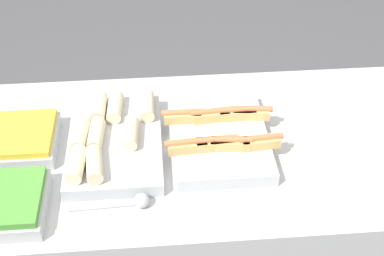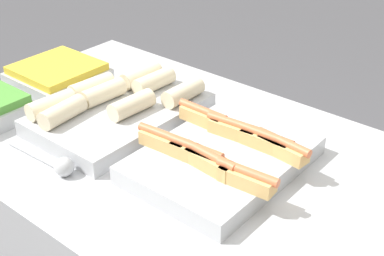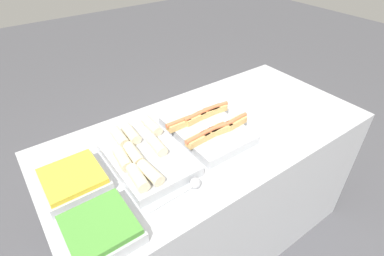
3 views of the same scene
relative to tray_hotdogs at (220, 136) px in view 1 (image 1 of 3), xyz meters
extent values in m
cube|color=#B7BABF|center=(0.02, 0.00, -0.49)|extent=(1.81, 0.88, 0.90)
cube|color=#B7BABF|center=(0.00, 0.00, -0.01)|extent=(0.33, 0.46, 0.05)
cube|color=tan|center=(0.12, 0.08, 0.03)|extent=(0.14, 0.06, 0.04)
cylinder|color=#D66B42|center=(0.12, 0.08, 0.05)|extent=(0.15, 0.04, 0.02)
cube|color=tan|center=(0.03, -0.08, 0.03)|extent=(0.14, 0.06, 0.04)
cylinder|color=#D66B42|center=(0.03, -0.08, 0.05)|extent=(0.15, 0.04, 0.02)
cube|color=tan|center=(-0.12, -0.08, 0.03)|extent=(0.14, 0.05, 0.04)
cylinder|color=#D66B42|center=(-0.12, -0.08, 0.05)|extent=(0.15, 0.03, 0.02)
cube|color=tan|center=(0.07, 0.08, 0.03)|extent=(0.13, 0.05, 0.04)
cylinder|color=#D66B42|center=(0.07, 0.08, 0.05)|extent=(0.15, 0.03, 0.02)
cube|color=tan|center=(0.13, -0.08, 0.03)|extent=(0.14, 0.06, 0.04)
cylinder|color=#D66B42|center=(0.13, -0.08, 0.05)|extent=(0.15, 0.04, 0.02)
cube|color=tan|center=(-0.03, -0.08, 0.03)|extent=(0.14, 0.05, 0.04)
cylinder|color=#D66B42|center=(-0.03, -0.08, 0.05)|extent=(0.15, 0.03, 0.02)
cube|color=tan|center=(-0.03, 0.08, 0.03)|extent=(0.14, 0.06, 0.04)
cylinder|color=#D66B42|center=(-0.03, 0.08, 0.05)|extent=(0.15, 0.04, 0.02)
cube|color=tan|center=(-0.13, 0.08, 0.03)|extent=(0.13, 0.04, 0.04)
cylinder|color=#D66B42|center=(-0.13, 0.08, 0.05)|extent=(0.15, 0.02, 0.02)
cube|color=#B7BABF|center=(-0.37, 0.00, -0.01)|extent=(0.33, 0.49, 0.05)
cylinder|color=beige|center=(-0.49, 0.00, 0.04)|extent=(0.07, 0.14, 0.05)
cylinder|color=beige|center=(-0.32, 0.00, 0.04)|extent=(0.06, 0.14, 0.05)
cylinder|color=beige|center=(-0.38, 0.15, 0.04)|extent=(0.06, 0.14, 0.05)
cylinder|color=beige|center=(-0.44, 0.15, 0.04)|extent=(0.06, 0.14, 0.05)
cylinder|color=beige|center=(-0.44, 0.00, 0.04)|extent=(0.06, 0.14, 0.05)
cylinder|color=beige|center=(-0.49, -0.15, 0.04)|extent=(0.06, 0.14, 0.05)
cylinder|color=beige|center=(-0.43, -0.15, 0.04)|extent=(0.07, 0.14, 0.05)
cylinder|color=beige|center=(-0.26, 0.15, 0.04)|extent=(0.05, 0.14, 0.05)
cube|color=#B7BABF|center=(-0.71, -0.27, -0.01)|extent=(0.26, 0.26, 0.05)
cube|color=#4C9338|center=(-0.71, -0.27, 0.03)|extent=(0.24, 0.24, 0.02)
cube|color=#B7BABF|center=(-0.71, 0.04, -0.01)|extent=(0.26, 0.26, 0.05)
cube|color=gold|center=(-0.71, 0.04, 0.03)|extent=(0.24, 0.24, 0.02)
cylinder|color=#B2B5BA|center=(-0.40, -0.28, -0.03)|extent=(0.23, 0.02, 0.01)
sphere|color=#B2B5BA|center=(-0.28, -0.28, -0.01)|extent=(0.05, 0.05, 0.05)
camera|label=1|loc=(-0.22, -1.43, 1.25)|focal=50.00mm
camera|label=2|loc=(0.66, -0.91, 0.74)|focal=50.00mm
camera|label=3|loc=(-0.83, -1.01, 0.95)|focal=28.00mm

